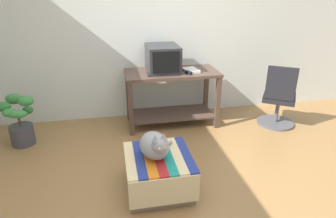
# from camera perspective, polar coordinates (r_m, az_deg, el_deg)

# --- Properties ---
(ground_plane) EXTENTS (14.00, 14.00, 0.00)m
(ground_plane) POSITION_cam_1_polar(r_m,az_deg,el_deg) (2.89, 3.12, -16.79)
(ground_plane) COLOR olive
(back_wall) EXTENTS (8.00, 0.10, 2.60)m
(back_wall) POSITION_cam_1_polar(r_m,az_deg,el_deg) (4.27, -3.46, 15.63)
(back_wall) COLOR silver
(back_wall) RESTS_ON ground_plane
(desk) EXTENTS (1.27, 0.61, 0.78)m
(desk) POSITION_cam_1_polar(r_m,az_deg,el_deg) (4.05, 0.72, 3.98)
(desk) COLOR #4C382D
(desk) RESTS_ON ground_plane
(tv_monitor) EXTENTS (0.42, 0.53, 0.35)m
(tv_monitor) POSITION_cam_1_polar(r_m,az_deg,el_deg) (3.95, -1.07, 9.89)
(tv_monitor) COLOR #28282B
(tv_monitor) RESTS_ON desk
(keyboard) EXTENTS (0.41, 0.17, 0.02)m
(keyboard) POSITION_cam_1_polar(r_m,az_deg,el_deg) (3.81, -1.08, 6.94)
(keyboard) COLOR black
(keyboard) RESTS_ON desk
(book) EXTENTS (0.21, 0.28, 0.03)m
(book) POSITION_cam_1_polar(r_m,az_deg,el_deg) (3.98, 4.54, 7.64)
(book) COLOR white
(book) RESTS_ON desk
(ottoman_with_blanket) EXTENTS (0.63, 0.67, 0.37)m
(ottoman_with_blanket) POSITION_cam_1_polar(r_m,az_deg,el_deg) (2.87, -1.86, -12.39)
(ottoman_with_blanket) COLOR #7A664C
(ottoman_with_blanket) RESTS_ON ground_plane
(cat) EXTENTS (0.38, 0.43, 0.30)m
(cat) POSITION_cam_1_polar(r_m,az_deg,el_deg) (2.69, -2.56, -7.17)
(cat) COLOR gray
(cat) RESTS_ON ottoman_with_blanket
(potted_plant) EXTENTS (0.46, 0.35, 0.64)m
(potted_plant) POSITION_cam_1_polar(r_m,az_deg,el_deg) (4.02, -27.16, -2.62)
(potted_plant) COLOR #3D3D42
(potted_plant) RESTS_ON ground_plane
(office_chair) EXTENTS (0.58, 0.58, 0.89)m
(office_chair) POSITION_cam_1_polar(r_m,az_deg,el_deg) (4.31, 21.00, 1.63)
(office_chair) COLOR #4C4C51
(office_chair) RESTS_ON ground_plane
(stapler) EXTENTS (0.07, 0.12, 0.04)m
(stapler) POSITION_cam_1_polar(r_m,az_deg,el_deg) (3.85, 4.11, 7.18)
(stapler) COLOR black
(stapler) RESTS_ON desk
(pen) EXTENTS (0.07, 0.13, 0.01)m
(pen) POSITION_cam_1_polar(r_m,az_deg,el_deg) (4.13, 6.29, 7.96)
(pen) COLOR #B7B7BC
(pen) RESTS_ON desk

